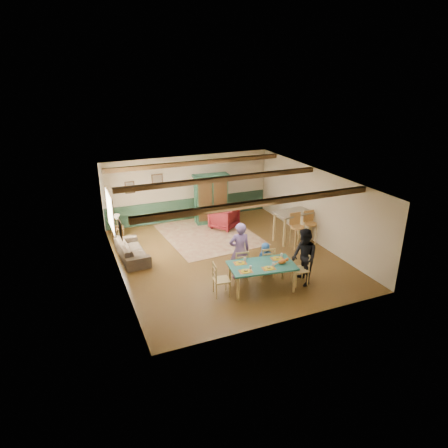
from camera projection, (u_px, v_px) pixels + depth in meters
name	position (u px, v px, depth m)	size (l,w,h in m)	color
floor	(226.00, 256.00, 13.55)	(8.00, 8.00, 0.00)	#4A3115
wall_back	(189.00, 188.00, 16.50)	(7.00, 0.02, 2.70)	beige
wall_left	(118.00, 235.00, 11.80)	(0.02, 8.00, 2.70)	beige
wall_right	(316.00, 206.00, 14.32)	(0.02, 8.00, 2.70)	beige
ceiling	(227.00, 179.00, 12.57)	(7.00, 8.00, 0.02)	silver
wainscot_back	(190.00, 209.00, 16.81)	(6.95, 0.03, 0.90)	#1C3424
ceiling_beam_front	(260.00, 203.00, 10.62)	(6.95, 0.16, 0.16)	#301F0D
ceiling_beam_mid	(222.00, 179.00, 12.95)	(6.95, 0.16, 0.16)	#301F0D
ceiling_beam_back	(196.00, 163.00, 15.18)	(6.95, 0.16, 0.16)	#301F0D
window_left	(110.00, 211.00, 13.20)	(0.06, 1.60, 1.30)	white
picture_left_wall	(121.00, 230.00, 11.15)	(0.04, 0.42, 0.52)	gray
picture_back_a	(157.00, 181.00, 15.84)	(0.45, 0.04, 0.55)	gray
picture_back_b	(130.00, 187.00, 15.50)	(0.38, 0.04, 0.48)	gray
dining_table	(262.00, 277.00, 11.41)	(1.86, 1.03, 0.77)	#1E5F53
dining_chair_far_left	(240.00, 264.00, 11.94)	(0.43, 0.45, 0.98)	tan
dining_chair_far_right	(266.00, 261.00, 12.14)	(0.43, 0.45, 0.98)	tan
dining_chair_end_left	(221.00, 279.00, 11.09)	(0.43, 0.45, 0.98)	tan
dining_chair_end_right	(300.00, 269.00, 11.66)	(0.43, 0.45, 0.98)	tan
person_man	(240.00, 251.00, 11.87)	(0.65, 0.43, 1.78)	slate
person_woman	(304.00, 257.00, 11.56)	(0.83, 0.64, 1.70)	black
person_child	(265.00, 259.00, 12.21)	(0.51, 0.33, 1.04)	#295AA4
cat	(282.00, 261.00, 11.28)	(0.37, 0.14, 0.19)	orange
place_setting_near_left	(246.00, 270.00, 10.88)	(0.41, 0.31, 0.11)	gold
place_setting_near_center	(269.00, 267.00, 11.05)	(0.41, 0.31, 0.11)	gold
place_setting_far_left	(240.00, 262.00, 11.35)	(0.41, 0.31, 0.11)	gold
place_setting_far_right	(277.00, 257.00, 11.62)	(0.41, 0.31, 0.11)	gold
area_rug	(209.00, 234.00, 15.34)	(3.22, 3.82, 0.01)	#C8BC91
armoire	(211.00, 199.00, 16.24)	(1.44, 0.57, 2.03)	#163928
armchair	(224.00, 217.00, 15.86)	(0.93, 0.96, 0.87)	#460E14
sofa	(132.00, 250.00, 13.33)	(2.03, 0.79, 0.59)	#362C21
end_table	(118.00, 234.00, 14.71)	(0.43, 0.43, 0.53)	#301F0D
table_lamp	(117.00, 221.00, 14.53)	(0.27, 0.27, 0.48)	beige
counter_table	(292.00, 226.00, 14.63)	(1.35, 0.79, 1.13)	tan
bar_stool_left	(297.00, 231.00, 14.02)	(0.44, 0.49, 1.25)	tan
bar_stool_right	(310.00, 228.00, 14.37)	(0.43, 0.47, 1.21)	tan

